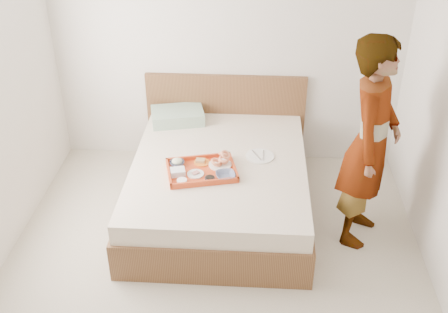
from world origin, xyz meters
TOP-DOWN VIEW (x-y plane):
  - ground at (0.00, 0.00)m, footprint 3.50×4.00m
  - wall_back at (0.00, 2.00)m, footprint 3.50×0.01m
  - bed at (-0.01, 1.00)m, footprint 1.65×2.00m
  - headboard at (-0.01, 1.97)m, footprint 1.65×0.06m
  - pillow at (-0.49, 1.75)m, footprint 0.58×0.46m
  - tray at (-0.15, 0.81)m, footprint 0.67×0.56m
  - prawn_plate at (0.01, 0.92)m, footprint 0.25×0.25m
  - navy_bowl_big at (0.06, 0.73)m, footprint 0.20×0.20m
  - sauce_dish at (-0.07, 0.68)m, footprint 0.10×0.10m
  - meat_plate at (-0.20, 0.76)m, footprint 0.18×0.18m
  - bread_plate at (-0.16, 0.95)m, footprint 0.17×0.17m
  - salad_bowl at (-0.37, 0.90)m, footprint 0.16×0.16m
  - plastic_tub at (-0.35, 0.75)m, footprint 0.14×0.13m
  - cheese_round at (-0.30, 0.63)m, footprint 0.10×0.10m
  - dinner_plate at (0.36, 1.11)m, footprint 0.30×0.30m
  - person at (1.23, 0.74)m, footprint 0.65×0.78m

SIDE VIEW (x-z plane):
  - ground at x=0.00m, z-range -0.01..0.01m
  - bed at x=-0.01m, z-range 0.00..0.53m
  - headboard at x=-0.01m, z-range 0.00..0.95m
  - dinner_plate at x=0.36m, z-range 0.53..0.54m
  - meat_plate at x=-0.20m, z-range 0.55..0.56m
  - bread_plate at x=-0.16m, z-range 0.55..0.56m
  - prawn_plate at x=0.01m, z-range 0.55..0.56m
  - tray at x=-0.15m, z-range 0.53..0.58m
  - cheese_round at x=-0.30m, z-range 0.55..0.58m
  - sauce_dish at x=-0.07m, z-range 0.55..0.58m
  - salad_bowl at x=-0.37m, z-range 0.55..0.59m
  - navy_bowl_big at x=0.06m, z-range 0.55..0.59m
  - plastic_tub at x=-0.35m, z-range 0.55..0.60m
  - pillow at x=-0.49m, z-range 0.53..0.65m
  - person at x=1.23m, z-range 0.00..1.83m
  - wall_back at x=0.00m, z-range 0.00..2.60m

